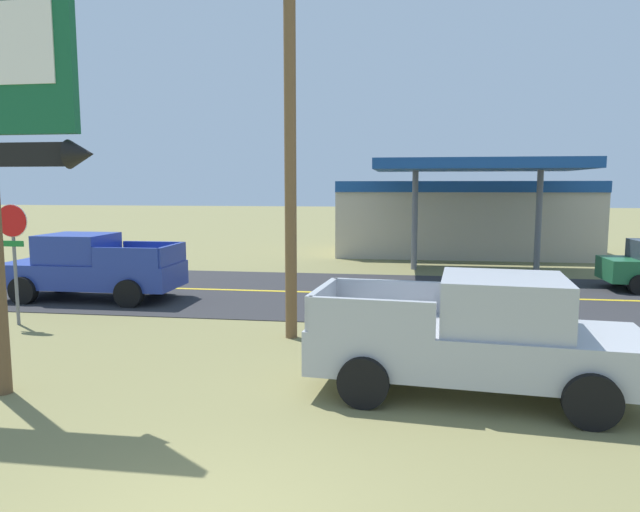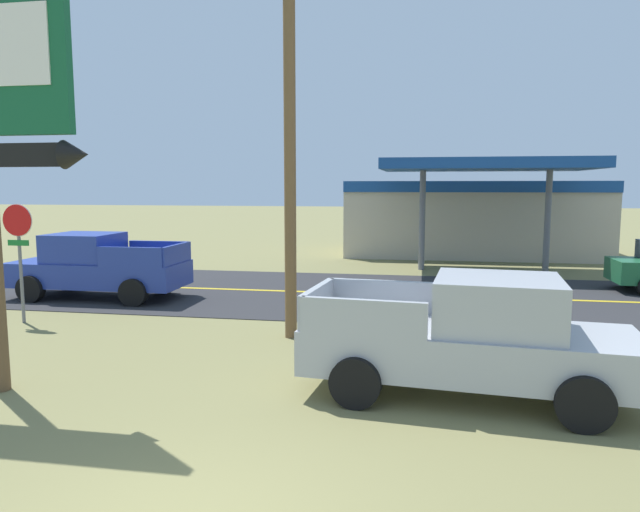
# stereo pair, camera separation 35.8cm
# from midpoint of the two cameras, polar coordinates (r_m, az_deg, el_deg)

# --- Properties ---
(road_asphalt) EXTENTS (140.00, 8.00, 0.02)m
(road_asphalt) POSITION_cam_midpoint_polar(r_m,az_deg,el_deg) (18.29, 3.28, -3.71)
(road_asphalt) COLOR #2B2B2D
(road_asphalt) RESTS_ON ground
(road_centre_line) EXTENTS (126.00, 0.20, 0.01)m
(road_centre_line) POSITION_cam_midpoint_polar(r_m,az_deg,el_deg) (18.29, 3.28, -3.67)
(road_centre_line) COLOR gold
(road_centre_line) RESTS_ON road_asphalt
(stop_sign) EXTENTS (0.80, 0.08, 2.95)m
(stop_sign) POSITION_cam_midpoint_polar(r_m,az_deg,el_deg) (15.86, -27.01, 1.27)
(stop_sign) COLOR slate
(stop_sign) RESTS_ON ground
(utility_pole) EXTENTS (2.13, 0.26, 8.94)m
(utility_pole) POSITION_cam_midpoint_polar(r_m,az_deg,el_deg) (12.78, -2.19, 13.30)
(utility_pole) COLOR brown
(utility_pole) RESTS_ON ground
(gas_station) EXTENTS (12.00, 11.50, 4.40)m
(gas_station) POSITION_cam_midpoint_polar(r_m,az_deg,el_deg) (29.43, 15.07, 3.89)
(gas_station) COLOR beige
(gas_station) RESTS_ON ground
(pickup_silver_parked_on_lawn) EXTENTS (5.37, 2.63, 1.96)m
(pickup_silver_parked_on_lawn) POSITION_cam_midpoint_polar(r_m,az_deg,el_deg) (9.70, 15.73, -7.78)
(pickup_silver_parked_on_lawn) COLOR #A8AAAF
(pickup_silver_parked_on_lawn) RESTS_ON ground
(pickup_blue_on_road) EXTENTS (5.20, 2.24, 1.96)m
(pickup_blue_on_road) POSITION_cam_midpoint_polar(r_m,az_deg,el_deg) (18.62, -20.63, -0.99)
(pickup_blue_on_road) COLOR #233893
(pickup_blue_on_road) RESTS_ON ground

